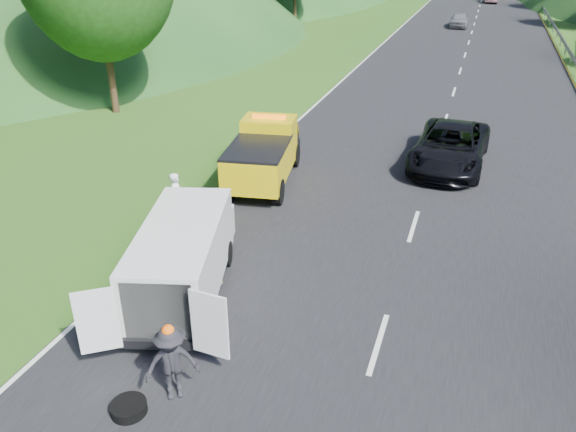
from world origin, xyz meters
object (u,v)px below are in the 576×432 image
(tow_truck, at_px, (264,153))
(passing_suv, at_px, (448,166))
(worker, at_px, (176,396))
(suitcase, at_px, (154,240))
(woman, at_px, (180,221))
(child, at_px, (218,283))
(white_van, at_px, (184,255))
(spare_tire, at_px, (130,413))

(tow_truck, relative_size, passing_suv, 0.95)
(tow_truck, height_order, worker, tow_truck)
(suitcase, bearing_deg, passing_suv, 51.44)
(woman, distance_m, passing_suv, 10.96)
(suitcase, distance_m, passing_suv, 12.18)
(woman, bearing_deg, passing_suv, -60.22)
(passing_suv, bearing_deg, worker, -102.49)
(tow_truck, distance_m, child, 7.03)
(woman, bearing_deg, tow_truck, -35.14)
(tow_truck, bearing_deg, white_van, -93.50)
(tow_truck, bearing_deg, woman, -119.20)
(white_van, bearing_deg, suitcase, 122.40)
(passing_suv, bearing_deg, child, -112.14)
(woman, bearing_deg, worker, -167.04)
(tow_truck, relative_size, woman, 3.39)
(white_van, xyz_separation_m, passing_suv, (5.60, 11.30, -1.14))
(tow_truck, distance_m, spare_tire, 11.60)
(woman, height_order, passing_suv, woman)
(white_van, bearing_deg, child, 34.65)
(white_van, relative_size, spare_tire, 8.70)
(passing_suv, bearing_deg, suitcase, -125.29)
(worker, bearing_deg, spare_tire, -168.26)
(white_van, xyz_separation_m, suitcase, (-1.99, 1.78, -0.85))
(white_van, distance_m, child, 1.42)
(tow_truck, height_order, spare_tire, tow_truck)
(child, bearing_deg, tow_truck, 135.93)
(worker, bearing_deg, child, 68.47)
(spare_tire, bearing_deg, child, 93.83)
(white_van, distance_m, worker, 3.78)
(tow_truck, xyz_separation_m, suitcase, (-1.25, -5.71, -0.82))
(white_van, xyz_separation_m, woman, (-2.17, 3.57, -1.14))
(tow_truck, xyz_separation_m, woman, (-1.43, -3.91, -1.11))
(woman, xyz_separation_m, passing_suv, (7.77, 7.73, 0.00))
(child, height_order, passing_suv, passing_suv)
(spare_tire, bearing_deg, woman, 111.88)
(white_van, height_order, worker, white_van)
(child, distance_m, worker, 4.06)
(woman, relative_size, worker, 1.00)
(woman, height_order, suitcase, woman)
(woman, height_order, worker, worker)
(worker, relative_size, suitcase, 2.88)
(white_van, relative_size, child, 5.87)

